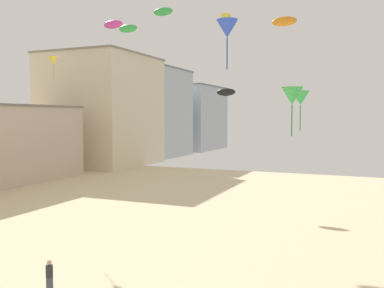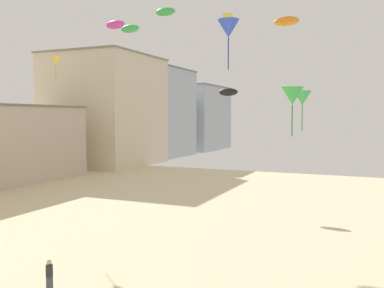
# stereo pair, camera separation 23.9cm
# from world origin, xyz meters

# --- Properties ---
(boardwalk_hotel_mid) EXTENTS (10.89, 17.82, 10.09)m
(boardwalk_hotel_mid) POSITION_xyz_m (-29.27, 37.85, 5.05)
(boardwalk_hotel_mid) COLOR #C6B29E
(boardwalk_hotel_mid) RESTS_ON ground
(boardwalk_hotel_far) EXTENTS (16.36, 18.17, 19.36)m
(boardwalk_hotel_far) POSITION_xyz_m (-29.27, 59.08, 9.69)
(boardwalk_hotel_far) COLOR beige
(boardwalk_hotel_far) RESTS_ON ground
(boardwalk_hotel_distant) EXTENTS (14.22, 14.95, 18.80)m
(boardwalk_hotel_distant) POSITION_xyz_m (-29.27, 77.18, 9.41)
(boardwalk_hotel_distant) COLOR #ADB7C1
(boardwalk_hotel_distant) RESTS_ON ground
(boardwalk_hotel_furthest) EXTENTS (15.54, 20.21, 16.47)m
(boardwalk_hotel_furthest) POSITION_xyz_m (-29.27, 97.68, 8.24)
(boardwalk_hotel_furthest) COLOR #ADB7C1
(boardwalk_hotel_furthest) RESTS_ON ground
(kite_flyer) EXTENTS (0.34, 0.34, 1.64)m
(kite_flyer) POSITION_xyz_m (0.93, 11.46, 0.92)
(kite_flyer) COLOR #383D4C
(kite_flyer) RESTS_ON ground
(kite_yellow_delta) EXTENTS (0.85, 0.85, 1.94)m
(kite_yellow_delta) POSITION_xyz_m (-10.99, 25.72, 13.48)
(kite_yellow_delta) COLOR yellow
(kite_yellow_box) EXTENTS (0.70, 0.70, 1.10)m
(kite_yellow_box) POSITION_xyz_m (2.92, 32.12, 17.10)
(kite_yellow_box) COLOR yellow
(kite_blue_delta) EXTENTS (1.57, 1.57, 3.56)m
(kite_blue_delta) POSITION_xyz_m (5.29, 25.29, 14.86)
(kite_blue_delta) COLOR blue
(kite_green_delta) EXTENTS (1.16, 1.16, 2.63)m
(kite_green_delta) POSITION_xyz_m (11.11, 18.73, 9.62)
(kite_green_delta) COLOR green
(kite_green_delta_2) EXTENTS (1.43, 1.43, 3.24)m
(kite_green_delta_2) POSITION_xyz_m (9.69, 31.12, 10.05)
(kite_green_delta_2) COLOR green
(kite_orange_parafoil) EXTENTS (2.20, 0.61, 0.86)m
(kite_orange_parafoil) POSITION_xyz_m (7.77, 33.87, 16.94)
(kite_orange_parafoil) COLOR orange
(kite_green_parafoil) EXTENTS (1.86, 0.52, 0.72)m
(kite_green_parafoil) POSITION_xyz_m (-5.19, 28.84, 16.41)
(kite_green_parafoil) COLOR green
(kite_black_parafoil) EXTENTS (2.13, 0.59, 0.83)m
(kite_black_parafoil) POSITION_xyz_m (0.49, 39.57, 11.19)
(kite_black_parafoil) COLOR black
(kite_green_parafoil_2) EXTENTS (2.24, 0.62, 0.87)m
(kite_green_parafoil_2) POSITION_xyz_m (-5.36, 36.12, 19.55)
(kite_green_parafoil_2) COLOR green
(kite_magenta_parafoil) EXTENTS (2.10, 0.58, 0.82)m
(kite_magenta_parafoil) POSITION_xyz_m (-8.16, 30.97, 17.44)
(kite_magenta_parafoil) COLOR #DB3D9E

